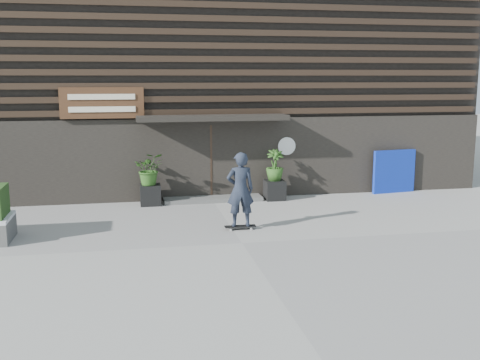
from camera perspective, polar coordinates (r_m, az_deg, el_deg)
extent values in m
plane|color=#9D9A95|center=(13.08, 0.20, -6.34)|extent=(80.00, 80.00, 0.00)
cube|color=#535350|center=(17.46, -2.74, -1.89)|extent=(3.00, 0.80, 0.12)
cube|color=black|center=(17.06, -8.98, -1.48)|extent=(0.60, 0.60, 0.60)
imported|color=#2D591E|center=(16.92, -9.05, 1.11)|extent=(0.86, 0.75, 0.96)
cube|color=black|center=(17.59, 3.49, -1.01)|extent=(0.60, 0.60, 0.60)
imported|color=#2D591E|center=(17.45, 3.51, 1.50)|extent=(0.54, 0.54, 0.96)
cube|color=#0C26A8|center=(19.22, 15.19, 0.83)|extent=(1.50, 0.32, 1.40)
cube|color=black|center=(22.43, -4.86, 10.93)|extent=(18.00, 10.00, 8.00)
cube|color=black|center=(17.59, -2.93, 2.13)|extent=(18.00, 0.12, 2.50)
cube|color=#38281E|center=(17.38, -2.95, 6.84)|extent=(17.60, 0.08, 0.18)
cube|color=#38281E|center=(17.36, -2.96, 8.14)|extent=(17.60, 0.08, 0.18)
cube|color=#38281E|center=(17.35, -2.97, 9.43)|extent=(17.60, 0.08, 0.18)
cube|color=#38281E|center=(17.35, -2.98, 10.73)|extent=(17.60, 0.08, 0.18)
cube|color=#38281E|center=(17.35, -3.00, 12.02)|extent=(17.60, 0.08, 0.18)
cube|color=#38281E|center=(17.37, -3.01, 13.31)|extent=(17.60, 0.08, 0.18)
cube|color=#38281E|center=(17.39, -3.02, 14.61)|extent=(17.60, 0.08, 0.18)
cube|color=#38281E|center=(17.43, -3.03, 15.89)|extent=(17.60, 0.08, 0.18)
cube|color=#38281E|center=(17.47, -3.05, 17.17)|extent=(17.60, 0.08, 0.18)
cube|color=black|center=(17.01, -2.76, 6.26)|extent=(4.50, 1.00, 0.15)
cube|color=black|center=(17.76, -3.00, 1.89)|extent=(2.40, 0.30, 2.30)
cube|color=#38281E|center=(17.58, -2.92, 1.80)|extent=(0.06, 0.10, 2.30)
cube|color=#472B19|center=(17.13, -13.67, 7.52)|extent=(2.40, 0.10, 0.90)
cube|color=beige|center=(17.05, -13.71, 8.11)|extent=(1.90, 0.02, 0.16)
cube|color=beige|center=(17.07, -13.65, 6.91)|extent=(1.90, 0.02, 0.16)
cylinder|color=white|center=(17.95, 4.71, 3.41)|extent=(0.56, 0.03, 0.56)
cube|color=black|center=(14.19, 0.03, -4.66)|extent=(0.78, 0.20, 0.02)
cylinder|color=beige|center=(14.06, -0.94, -5.04)|extent=(0.06, 0.03, 0.06)
cylinder|color=#B9BAB4|center=(14.25, -1.08, -4.83)|extent=(0.06, 0.03, 0.06)
cylinder|color=#ABABA6|center=(14.16, 1.14, -4.93)|extent=(0.06, 0.03, 0.06)
cylinder|color=#B1B1AC|center=(14.34, 0.97, -4.73)|extent=(0.06, 0.03, 0.06)
imported|color=#1A212F|center=(13.97, 0.03, -0.95)|extent=(0.69, 0.47, 1.85)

